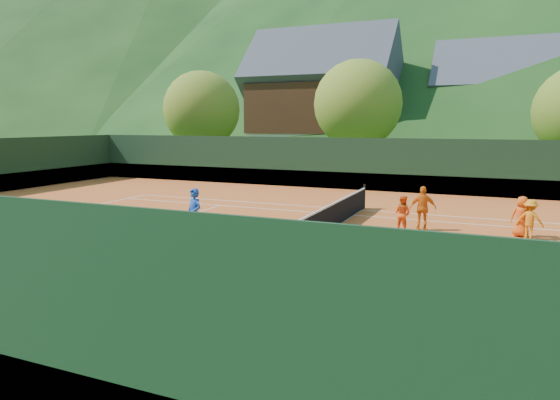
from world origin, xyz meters
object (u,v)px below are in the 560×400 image
at_px(ball_hopper, 46,216).
at_px(chalet_mid, 506,110).
at_px(chalet_left, 323,104).
at_px(student_d, 530,219).
at_px(tennis_net, 322,221).
at_px(student_a, 402,214).
at_px(student_b, 423,208).
at_px(coach, 194,214).
at_px(student_c, 522,216).

height_order(ball_hopper, chalet_mid, chalet_mid).
bearing_deg(ball_hopper, chalet_left, 92.72).
xyz_separation_m(ball_hopper, chalet_mid, (14.38, 38.02, 4.22)).
relative_size(student_d, tennis_net, 0.11).
xyz_separation_m(student_a, ball_hopper, (-10.80, -5.72, 0.09)).
xyz_separation_m(student_b, tennis_net, (-3.05, -2.29, -0.30)).
distance_m(student_d, chalet_left, 32.68).
height_order(student_a, chalet_left, chalet_left).
relative_size(student_b, student_d, 1.21).
height_order(coach, student_d, coach).
relative_size(ball_hopper, chalet_left, 0.07).
bearing_deg(student_d, chalet_left, -44.21).
height_order(student_c, chalet_left, chalet_left).
xyz_separation_m(student_a, student_c, (3.86, 0.81, 0.04)).
height_order(student_d, tennis_net, student_d).
bearing_deg(tennis_net, coach, -148.16).
bearing_deg(chalet_mid, student_d, -89.05).
xyz_separation_m(student_b, chalet_left, (-13.05, 27.71, 4.83)).
distance_m(student_c, chalet_left, 32.33).
relative_size(ball_hopper, chalet_mid, 0.08).
bearing_deg(ball_hopper, student_a, 27.91).
distance_m(chalet_left, chalet_mid, 16.51).
distance_m(student_a, chalet_mid, 32.78).
xyz_separation_m(student_c, ball_hopper, (-14.66, -6.53, 0.05)).
relative_size(student_c, chalet_left, 0.10).
height_order(student_a, tennis_net, student_a).
bearing_deg(chalet_left, ball_hopper, -87.28).
xyz_separation_m(student_a, student_d, (4.11, 0.55, 0.01)).
height_order(coach, student_c, coach).
xyz_separation_m(tennis_net, ball_hopper, (-8.38, -4.02, 0.25)).
relative_size(student_a, tennis_net, 0.11).
height_order(student_c, chalet_mid, chalet_mid).
relative_size(student_b, ball_hopper, 1.60).
relative_size(student_a, ball_hopper, 1.31).
height_order(coach, student_a, coach).
xyz_separation_m(student_d, chalet_mid, (-0.53, 31.75, 4.31)).
bearing_deg(chalet_left, student_a, -66.30).
xyz_separation_m(coach, student_b, (6.73, 4.57, -0.06)).
distance_m(student_b, chalet_left, 31.01).
relative_size(student_a, student_d, 0.99).
bearing_deg(coach, student_a, 52.76).
height_order(coach, tennis_net, coach).
distance_m(tennis_net, ball_hopper, 9.30).
bearing_deg(chalet_left, student_b, -64.79).
xyz_separation_m(student_d, chalet_left, (-16.53, 27.75, 4.97)).
bearing_deg(student_a, student_c, -147.38).
height_order(student_a, ball_hopper, student_a).
xyz_separation_m(student_a, tennis_net, (-2.42, -1.70, -0.16)).
height_order(student_c, student_d, student_c).
distance_m(tennis_net, chalet_left, 32.04).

